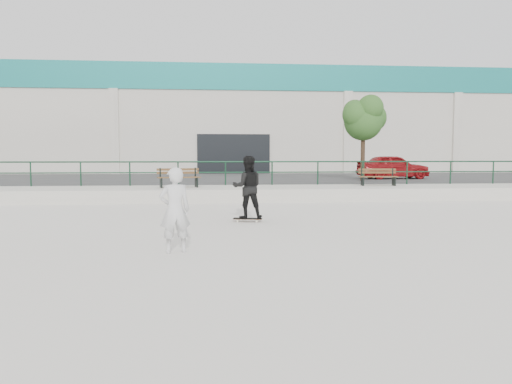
{
  "coord_description": "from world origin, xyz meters",
  "views": [
    {
      "loc": [
        -1.7,
        -10.45,
        1.82
      ],
      "look_at": [
        -0.52,
        2.0,
        0.87
      ],
      "focal_mm": 35.0,
      "sensor_mm": 36.0,
      "label": 1
    }
  ],
  "objects": [
    {
      "name": "seated_skater",
      "position": [
        -2.33,
        -1.22,
        0.79
      ],
      "size": [
        0.65,
        0.51,
        1.58
      ],
      "primitive_type": "imported",
      "rotation": [
        0.0,
        0.0,
        3.39
      ],
      "color": "silver",
      "rests_on": "ground"
    },
    {
      "name": "parking_strip",
      "position": [
        0.0,
        18.0,
        0.25
      ],
      "size": [
        60.0,
        14.0,
        0.5
      ],
      "primitive_type": "cube",
      "color": "#313131",
      "rests_on": "ground"
    },
    {
      "name": "tree",
      "position": [
        5.9,
        13.6,
        3.64
      ],
      "size": [
        2.35,
        2.09,
        4.18
      ],
      "color": "#423021",
      "rests_on": "parking_strip"
    },
    {
      "name": "skateboard",
      "position": [
        -0.67,
        2.9,
        0.07
      ],
      "size": [
        0.8,
        0.36,
        0.09
      ],
      "rotation": [
        0.0,
        0.0,
        -0.21
      ],
      "color": "black",
      "rests_on": "ground"
    },
    {
      "name": "standing_skater",
      "position": [
        -0.67,
        2.9,
        0.94
      ],
      "size": [
        0.82,
        0.64,
        1.68
      ],
      "primitive_type": "imported",
      "rotation": [
        0.0,
        0.0,
        3.14
      ],
      "color": "black",
      "rests_on": "skateboard"
    },
    {
      "name": "red_car",
      "position": [
        8.2,
        15.67,
        1.15
      ],
      "size": [
        3.91,
        1.75,
        1.3
      ],
      "primitive_type": "imported",
      "rotation": [
        0.0,
        0.0,
        1.63
      ],
      "color": "maroon",
      "rests_on": "parking_strip"
    },
    {
      "name": "railing",
      "position": [
        -0.0,
        10.8,
        1.24
      ],
      "size": [
        28.0,
        0.06,
        1.03
      ],
      "color": "#153A25",
      "rests_on": "ledge"
    },
    {
      "name": "bench_right",
      "position": [
        5.4,
        9.98,
        0.86
      ],
      "size": [
        1.62,
        0.6,
        0.73
      ],
      "rotation": [
        0.0,
        0.0,
        -0.09
      ],
      "color": "brown",
      "rests_on": "ledge"
    },
    {
      "name": "ledge",
      "position": [
        0.0,
        9.5,
        0.25
      ],
      "size": [
        30.0,
        3.0,
        0.5
      ],
      "primitive_type": "cube",
      "color": "beige",
      "rests_on": "ground"
    },
    {
      "name": "ground",
      "position": [
        0.0,
        0.0,
        0.0
      ],
      "size": [
        120.0,
        120.0,
        0.0
      ],
      "primitive_type": "plane",
      "color": "beige",
      "rests_on": "ground"
    },
    {
      "name": "commercial_building",
      "position": [
        -0.0,
        31.99,
        4.58
      ],
      "size": [
        44.2,
        16.33,
        8.0
      ],
      "color": "silver",
      "rests_on": "ground"
    },
    {
      "name": "bench_left",
      "position": [
        -2.91,
        9.57,
        0.88
      ],
      "size": [
        1.75,
        0.83,
        0.78
      ],
      "rotation": [
        0.0,
        0.0,
        0.21
      ],
      "color": "brown",
      "rests_on": "ledge"
    }
  ]
}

